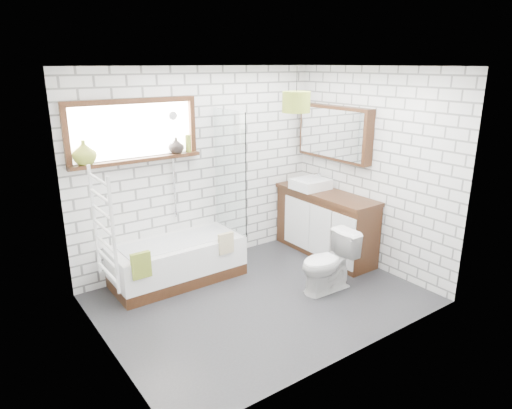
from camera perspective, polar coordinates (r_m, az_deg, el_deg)
floor at (r=5.23m, az=0.70°, el=-11.70°), size 3.40×2.60×0.01m
ceiling at (r=4.58m, az=0.82°, el=16.95°), size 3.40×2.60×0.01m
wall_back at (r=5.82m, az=-6.89°, el=4.45°), size 3.40×0.01×2.50m
wall_front at (r=3.83m, az=12.41°, el=-2.69°), size 3.40×0.01×2.50m
wall_left at (r=4.03m, az=-19.18°, el=-2.27°), size 0.01×2.60×2.50m
wall_right at (r=5.90m, az=14.27°, el=4.20°), size 0.01×2.60×2.50m
window at (r=5.33m, az=-14.97°, el=8.83°), size 1.52×0.16×0.68m
towel_radiator at (r=4.06m, az=-18.51°, el=-2.82°), size 0.06×0.52×1.00m
mirror_cabinet at (r=6.16m, az=9.75°, el=8.82°), size 0.16×1.20×0.70m
shower_riser at (r=5.59m, az=-10.31°, el=4.80°), size 0.02×0.02×1.30m
bathtub at (r=5.61m, az=-9.75°, el=-6.98°), size 1.55×0.69×0.50m
shower_screen at (r=5.63m, az=-3.35°, el=4.13°), size 0.02×0.72×1.50m
towel_green at (r=5.02m, az=-14.18°, el=-7.38°), size 0.21×0.06×0.29m
towel_beige at (r=5.45m, az=-3.79°, el=-4.86°), size 0.20×0.05×0.25m
vanity at (r=6.28m, az=8.64°, el=-2.35°), size 0.50×1.55×0.89m
basin at (r=6.26m, az=6.83°, el=2.57°), size 0.46×0.40×0.13m
tap at (r=6.36m, az=7.92°, el=3.25°), size 0.03×0.03×0.14m
toilet at (r=5.32m, az=9.01°, el=-7.17°), size 0.41×0.69×0.69m
vase_olive at (r=5.16m, az=-20.67°, el=5.89°), size 0.33×0.33×0.26m
vase_dark at (r=5.53m, az=-9.94°, el=7.08°), size 0.20×0.20×0.19m
bottle at (r=5.60m, az=-8.44°, el=7.36°), size 0.09×0.09×0.21m
pendant at (r=5.40m, az=5.05°, el=12.64°), size 0.32×0.32×0.24m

